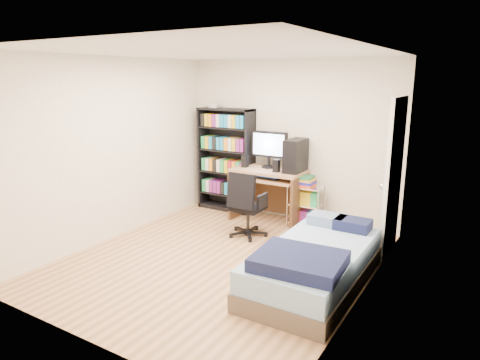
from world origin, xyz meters
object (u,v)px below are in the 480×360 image
Objects in this scene: office_chair at (247,216)px; bed at (314,264)px; media_shelf at (226,158)px; computer_desk at (276,174)px.

office_chair is 1.66m from bed.
office_chair is at bearing 146.57° from bed.
media_shelf is 0.91× the size of bed.
bed is (2.34, -1.87, -0.64)m from media_shelf.
office_chair is at bearing -44.77° from media_shelf.
computer_desk is 0.94m from office_chair.
media_shelf is 3.06m from bed.
computer_desk is (1.02, -0.13, -0.13)m from media_shelf.
media_shelf is 1.04m from computer_desk.
media_shelf reaches higher than office_chair.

